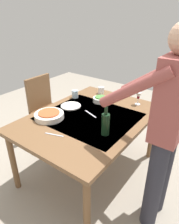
{
  "coord_description": "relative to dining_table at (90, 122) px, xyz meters",
  "views": [
    {
      "loc": [
        1.52,
        1.13,
        1.74
      ],
      "look_at": [
        0.0,
        0.0,
        0.78
      ],
      "focal_mm": 32.97,
      "sensor_mm": 36.0,
      "label": 1
    }
  ],
  "objects": [
    {
      "name": "ground_plane",
      "position": [
        0.0,
        0.0,
        -0.66
      ],
      "size": [
        6.0,
        6.0,
        0.0
      ],
      "primitive_type": "plane",
      "color": "#9E9384"
    },
    {
      "name": "dining_table",
      "position": [
        0.0,
        0.0,
        0.0
      ],
      "size": [
        1.48,
        1.08,
        0.73
      ],
      "color": "brown",
      "rests_on": "ground_plane"
    },
    {
      "name": "chair_near",
      "position": [
        -0.2,
        -0.92,
        -0.13
      ],
      "size": [
        0.4,
        0.4,
        0.91
      ],
      "color": "#523019",
      "rests_on": "ground_plane"
    },
    {
      "name": "person_server",
      "position": [
        0.12,
        0.8,
        0.3
      ],
      "size": [
        0.42,
        0.61,
        1.69
      ],
      "color": "#2D2D38",
      "rests_on": "ground_plane"
    },
    {
      "name": "wine_bottle",
      "position": [
        0.19,
        0.31,
        0.18
      ],
      "size": [
        0.07,
        0.07,
        0.3
      ],
      "color": "black",
      "rests_on": "dining_table"
    },
    {
      "name": "wine_glass_left",
      "position": [
        -0.57,
        0.28,
        0.17
      ],
      "size": [
        0.07,
        0.07,
        0.15
      ],
      "color": "white",
      "rests_on": "dining_table"
    },
    {
      "name": "water_cup_near_left",
      "position": [
        -0.29,
        -0.44,
        0.11
      ],
      "size": [
        0.08,
        0.08,
        0.1
      ],
      "primitive_type": "cylinder",
      "color": "silver",
      "rests_on": "dining_table"
    },
    {
      "name": "water_cup_near_right",
      "position": [
        -0.61,
        -0.26,
        0.11
      ],
      "size": [
        0.08,
        0.08,
        0.09
      ],
      "primitive_type": "cylinder",
      "color": "silver",
      "rests_on": "dining_table"
    },
    {
      "name": "serving_bowl_pasta",
      "position": [
        0.28,
        -0.31,
        0.1
      ],
      "size": [
        0.3,
        0.3,
        0.07
      ],
      "color": "white",
      "rests_on": "dining_table"
    },
    {
      "name": "side_bowl_salad",
      "position": [
        -0.38,
        -0.11,
        0.1
      ],
      "size": [
        0.18,
        0.18,
        0.07
      ],
      "color": "white",
      "rests_on": "dining_table"
    },
    {
      "name": "dinner_plate_near",
      "position": [
        -0.07,
        -0.32,
        0.07
      ],
      "size": [
        0.23,
        0.23,
        0.01
      ],
      "primitive_type": "cylinder",
      "color": "white",
      "rests_on": "dining_table"
    },
    {
      "name": "table_knife",
      "position": [
        -0.04,
        -0.02,
        0.07
      ],
      "size": [
        0.08,
        0.19,
        0.0
      ],
      "primitive_type": "cube",
      "rotation": [
        0.0,
        0.0,
        -0.34
      ],
      "color": "silver",
      "rests_on": "dining_table"
    },
    {
      "name": "table_fork",
      "position": [
        0.47,
        -0.04,
        0.07
      ],
      "size": [
        0.07,
        0.18,
        0.0
      ],
      "primitive_type": "cube",
      "rotation": [
        0.0,
        0.0,
        0.32
      ],
      "color": "silver",
      "rests_on": "dining_table"
    }
  ]
}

